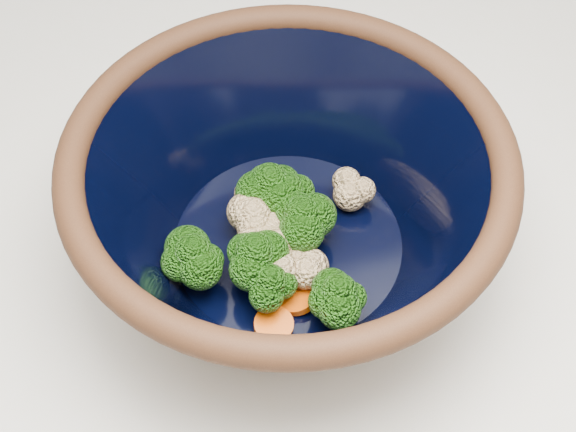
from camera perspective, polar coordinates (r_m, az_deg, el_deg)
mixing_bowl at (r=0.56m, az=-0.00°, el=0.80°), size 0.33×0.33×0.13m
vegetable_pile at (r=0.57m, az=-0.89°, el=-1.39°), size 0.16×0.14×0.05m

